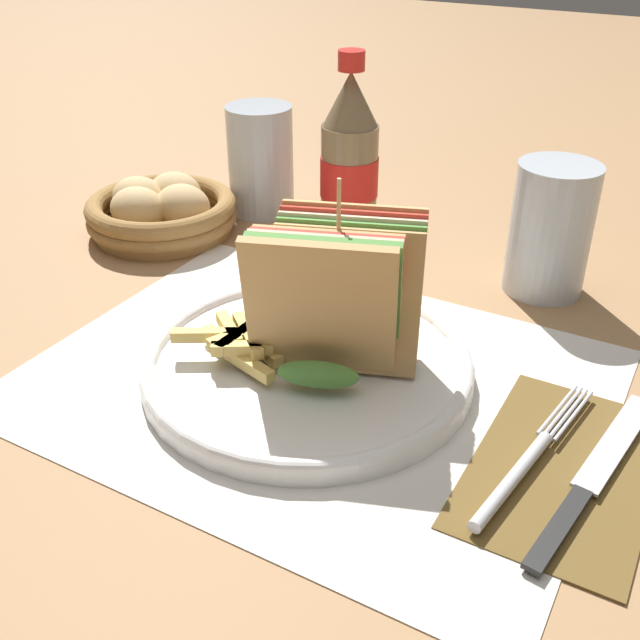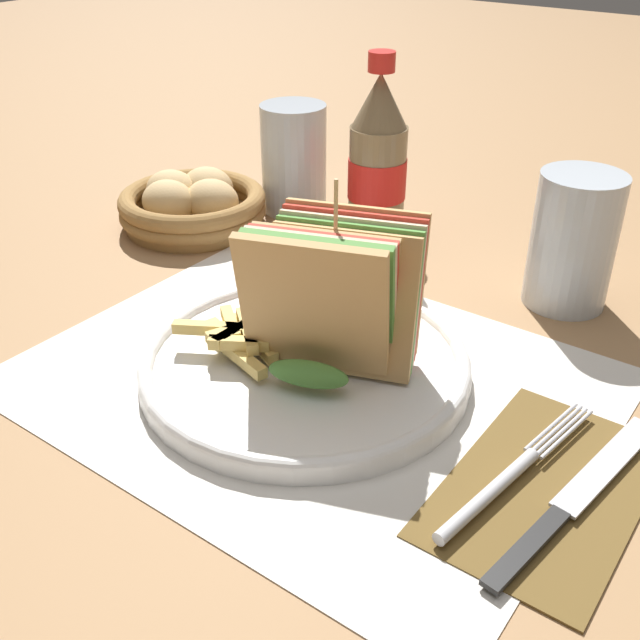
% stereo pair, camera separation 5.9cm
% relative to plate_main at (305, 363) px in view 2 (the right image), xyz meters
% --- Properties ---
extents(ground_plane, '(4.00, 4.00, 0.00)m').
position_rel_plate_main_xyz_m(ground_plane, '(-0.01, -0.02, -0.01)').
color(ground_plane, '#9E754C').
extents(placemat, '(0.43, 0.34, 0.00)m').
position_rel_plate_main_xyz_m(placemat, '(0.01, -0.00, -0.01)').
color(placemat, silver).
rests_on(placemat, ground_plane).
extents(plate_main, '(0.26, 0.26, 0.02)m').
position_rel_plate_main_xyz_m(plate_main, '(0.00, 0.00, 0.00)').
color(plate_main, white).
rests_on(plate_main, ground_plane).
extents(club_sandwich, '(0.13, 0.12, 0.15)m').
position_rel_plate_main_xyz_m(club_sandwich, '(0.02, 0.01, 0.06)').
color(club_sandwich, tan).
rests_on(club_sandwich, plate_main).
extents(fries_pile, '(0.09, 0.08, 0.02)m').
position_rel_plate_main_xyz_m(fries_pile, '(-0.05, -0.02, 0.02)').
color(fries_pile, '#E5C166').
rests_on(fries_pile, plate_main).
extents(ketchup_blob, '(0.05, 0.04, 0.02)m').
position_rel_plate_main_xyz_m(ketchup_blob, '(-0.04, 0.02, 0.02)').
color(ketchup_blob, maroon).
rests_on(ketchup_blob, plate_main).
extents(napkin, '(0.11, 0.18, 0.00)m').
position_rel_plate_main_xyz_m(napkin, '(0.20, -0.01, -0.01)').
color(napkin, brown).
rests_on(napkin, ground_plane).
extents(fork, '(0.04, 0.17, 0.01)m').
position_rel_plate_main_xyz_m(fork, '(0.18, -0.03, -0.00)').
color(fork, silver).
rests_on(fork, napkin).
extents(knife, '(0.04, 0.20, 0.00)m').
position_rel_plate_main_xyz_m(knife, '(0.22, -0.01, -0.00)').
color(knife, black).
rests_on(knife, napkin).
extents(coke_bottle_near, '(0.06, 0.06, 0.19)m').
position_rel_plate_main_xyz_m(coke_bottle_near, '(-0.10, 0.26, 0.07)').
color(coke_bottle_near, '#7A6647').
rests_on(coke_bottle_near, ground_plane).
extents(glass_near, '(0.07, 0.07, 0.12)m').
position_rel_plate_main_xyz_m(glass_near, '(0.12, 0.23, 0.05)').
color(glass_near, silver).
rests_on(glass_near, ground_plane).
extents(glass_far, '(0.07, 0.07, 0.12)m').
position_rel_plate_main_xyz_m(glass_far, '(-0.22, 0.27, 0.04)').
color(glass_far, silver).
rests_on(glass_far, ground_plane).
extents(bread_basket, '(0.16, 0.16, 0.06)m').
position_rel_plate_main_xyz_m(bread_basket, '(-0.28, 0.16, 0.02)').
color(bread_basket, olive).
rests_on(bread_basket, ground_plane).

